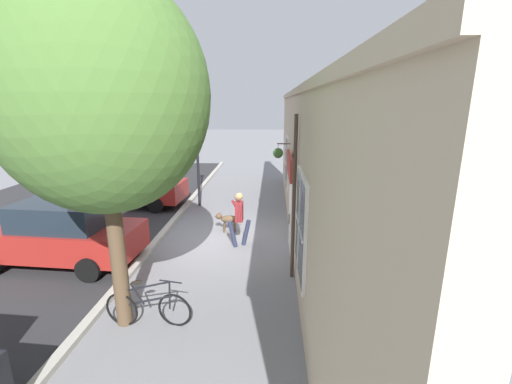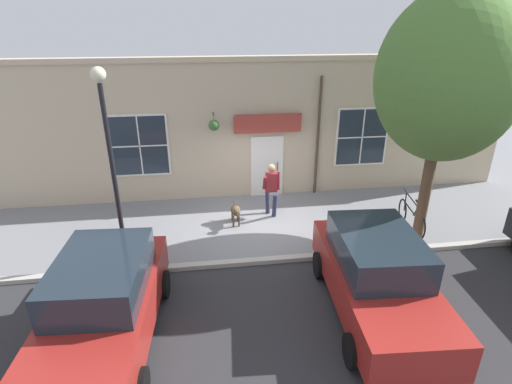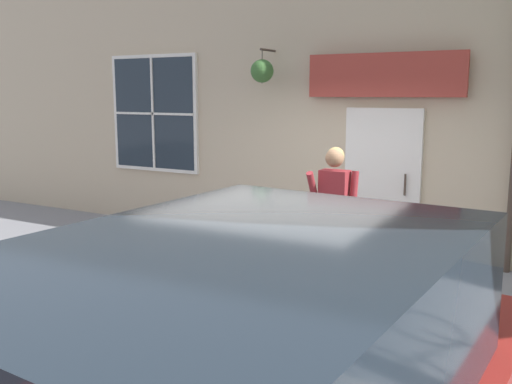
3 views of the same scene
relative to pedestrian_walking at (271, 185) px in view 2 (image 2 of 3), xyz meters
name	(u,v)px [view 2 (image 2 of 3)]	position (x,y,z in m)	size (l,w,h in m)	color
ground_plane	(260,225)	(0.62, -0.43, -1.01)	(90.00, 90.00, 0.00)	gray
storefront_facade	(251,129)	(-1.72, -0.42, 1.31)	(0.95, 18.00, 4.61)	#C6B293
pedestrian_walking	(271,185)	(0.00, 0.00, 0.00)	(0.69, 0.55, 1.68)	#282D47
dog_on_leash	(236,211)	(0.52, -1.15, -0.55)	(0.98, 0.29, 0.69)	brown
street_tree_by_curb	(446,80)	(1.91, 3.87, 3.31)	(3.70, 3.33, 6.42)	brown
leaning_bicycle	(411,216)	(1.41, 3.91, -0.63)	(1.74, 0.21, 1.01)	black
parked_car_nearest_curb	(103,304)	(4.83, -3.98, -0.13)	(4.41, 2.15, 1.75)	maroon
parked_car_mid_block	(377,275)	(4.68, 1.37, -0.13)	(4.41, 2.15, 1.75)	maroon
street_lamp	(109,143)	(2.09, -4.08, 2.12)	(0.32, 0.32, 4.78)	black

